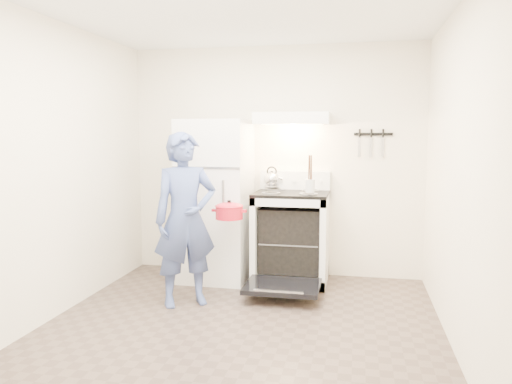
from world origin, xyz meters
TOP-DOWN VIEW (x-y plane):
  - floor at (0.00, 0.00)m, footprint 3.60×3.60m
  - back_wall at (0.00, 1.80)m, footprint 3.20×0.02m
  - refrigerator at (-0.58, 1.45)m, footprint 0.70×0.70m
  - stove_body at (0.23, 1.48)m, footprint 0.76×0.65m
  - cooktop at (0.23, 1.48)m, footprint 0.76×0.65m
  - backsplash at (0.23, 1.76)m, footprint 0.76×0.07m
  - oven_door at (0.23, 0.88)m, footprint 0.70×0.54m
  - oven_rack at (0.23, 1.48)m, footprint 0.60×0.52m
  - range_hood at (0.23, 1.55)m, footprint 0.76×0.50m
  - knife_strip at (1.05, 1.79)m, footprint 0.40×0.02m
  - pizza_stone at (0.16, 1.52)m, footprint 0.29×0.29m
  - tea_kettle at (-0.02, 1.70)m, footprint 0.21×0.17m
  - utensil_jar at (0.44, 1.22)m, footprint 0.09×0.09m
  - person at (-0.61, 0.58)m, footprint 0.69×0.63m
  - dutch_oven at (-0.28, 0.87)m, footprint 0.33×0.26m

SIDE VIEW (x-z plane):
  - floor at x=0.00m, z-range 0.00..0.00m
  - oven_door at x=0.23m, z-range 0.10..0.15m
  - oven_rack at x=0.23m, z-range 0.43..0.45m
  - pizza_stone at x=0.16m, z-range 0.45..0.46m
  - stove_body at x=0.23m, z-range 0.00..0.92m
  - person at x=-0.61m, z-range 0.00..1.57m
  - dutch_oven at x=-0.28m, z-range 0.70..0.92m
  - refrigerator at x=-0.58m, z-range 0.00..1.70m
  - cooktop at x=0.23m, z-range 0.92..0.95m
  - utensil_jar at x=0.44m, z-range 0.98..1.11m
  - backsplash at x=0.23m, z-range 0.95..1.15m
  - tea_kettle at x=-0.02m, z-range 0.95..1.20m
  - back_wall at x=0.00m, z-range 0.00..2.50m
  - knife_strip at x=1.05m, z-range 1.54..1.56m
  - range_hood at x=0.23m, z-range 1.65..1.77m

